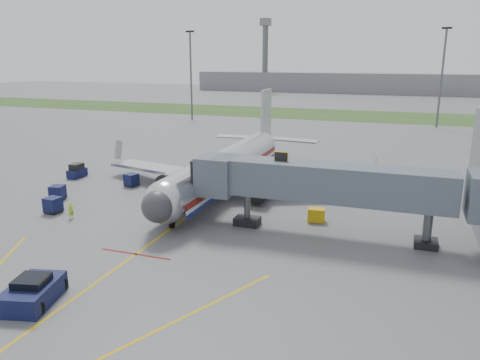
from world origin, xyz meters
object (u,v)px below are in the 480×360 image
(airliner, at_px, (226,167))
(ramp_worker, at_px, (71,211))
(pushback_tug, at_px, (33,292))
(belt_loader, at_px, (179,189))
(baggage_tug, at_px, (77,171))

(airliner, bearing_deg, ramp_worker, -125.50)
(airliner, xyz_separation_m, pushback_tug, (-1.97, -27.68, -1.93))
(pushback_tug, xyz_separation_m, belt_loader, (-2.33, 24.38, -0.20))
(baggage_tug, distance_m, ramp_worker, 16.02)
(belt_loader, bearing_deg, baggage_tug, 172.07)
(pushback_tug, distance_m, belt_loader, 24.49)
(airliner, xyz_separation_m, baggage_tug, (-19.54, -1.18, -1.87))
(airliner, height_order, ramp_worker, airliner)
(airliner, relative_size, pushback_tug, 7.77)
(airliner, bearing_deg, pushback_tug, -94.07)
(baggage_tug, bearing_deg, pushback_tug, -56.45)
(pushback_tug, bearing_deg, baggage_tug, 123.55)
(airliner, distance_m, ramp_worker, 17.41)
(belt_loader, bearing_deg, airliner, 37.56)
(pushback_tug, bearing_deg, belt_loader, 95.45)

